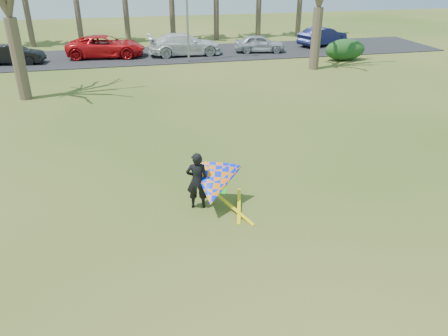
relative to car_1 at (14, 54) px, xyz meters
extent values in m
plane|color=#204910|center=(10.12, -24.03, -0.72)|extent=(100.00, 100.00, 0.00)
cube|color=black|center=(10.12, 0.97, -0.69)|extent=(46.00, 7.00, 0.06)
cylinder|color=brown|center=(2.12, -9.03, 1.38)|extent=(0.64, 0.64, 4.20)
cylinder|color=brown|center=(20.12, -6.03, 1.28)|extent=(0.64, 0.64, 3.99)
cylinder|color=gray|center=(12.12, -2.03, 3.28)|extent=(0.16, 0.16, 8.00)
ellipsoid|color=#163E16|center=(23.45, -3.95, 0.06)|extent=(3.09, 1.40, 1.55)
imported|color=black|center=(0.00, 0.00, 0.00)|extent=(4.13, 1.86, 1.31)
imported|color=red|center=(6.28, 0.95, 0.14)|extent=(6.00, 3.25, 1.60)
imported|color=silver|center=(12.21, 0.36, 0.15)|extent=(5.60, 2.31, 1.62)
imported|color=#A0A4AD|center=(18.16, 0.16, 0.02)|extent=(4.17, 2.27, 1.35)
imported|color=#191E4D|center=(24.28, 1.75, 0.11)|extent=(4.90, 3.35, 1.53)
imported|color=black|center=(9.23, -22.30, 0.19)|extent=(0.73, 0.55, 1.81)
cone|color=#0526FF|center=(9.68, -22.55, 0.13)|extent=(2.13, 2.39, 2.02)
cube|color=#0CBF19|center=(9.80, -22.63, 0.08)|extent=(0.62, 0.60, 0.24)
cube|color=yellow|center=(10.23, -22.90, -0.70)|extent=(0.85, 1.66, 0.28)
cube|color=yellow|center=(10.43, -22.70, -0.70)|extent=(0.56, 1.76, 0.22)
camera|label=1|loc=(7.40, -33.76, 6.23)|focal=35.00mm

